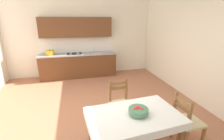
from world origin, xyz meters
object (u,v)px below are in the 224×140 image
object	(u,v)px
dining_chair_window_side	(187,121)
fruit_bowl	(138,111)
kitchen_cabinetry	(78,55)
dining_chair_kitchen_side	(120,103)
dining_table	(134,122)

from	to	relation	value
dining_chair_window_side	fruit_bowl	xyz separation A→B (m)	(-0.93, -0.03, 0.37)
kitchen_cabinetry	fruit_bowl	world-z (taller)	kitchen_cabinetry
kitchen_cabinetry	dining_chair_kitchen_side	world-z (taller)	kitchen_cabinetry
kitchen_cabinetry	dining_chair_kitchen_side	size ratio (longest dim) A/B	3.03
dining_chair_window_side	dining_table	bearing A→B (deg)	-178.93
dining_chair_window_side	dining_chair_kitchen_side	size ratio (longest dim) A/B	1.00
fruit_bowl	dining_chair_kitchen_side	bearing A→B (deg)	90.82
dining_chair_window_side	dining_chair_kitchen_side	distance (m)	1.28
kitchen_cabinetry	fruit_bowl	xyz separation A→B (m)	(0.73, -4.05, -0.04)
fruit_bowl	dining_table	bearing A→B (deg)	168.43
dining_chair_window_side	fruit_bowl	world-z (taller)	dining_chair_window_side
kitchen_cabinetry	dining_table	distance (m)	4.10
dining_table	dining_chair_kitchen_side	distance (m)	0.89
kitchen_cabinetry	dining_chair_kitchen_side	distance (m)	3.27
dining_chair_window_side	fruit_bowl	bearing A→B (deg)	-178.07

